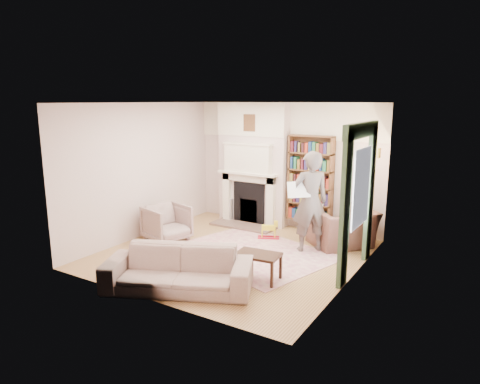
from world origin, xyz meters
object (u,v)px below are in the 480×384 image
Objects in this scene: paraffin_heater at (229,209)px; rocking_horse at (269,230)px; armchair_left at (167,223)px; coffee_table at (258,267)px; bookcase at (310,179)px; sofa at (178,269)px; man_reading at (310,202)px; armchair_reading at (342,228)px.

paraffin_heater is 1.24× the size of rocking_horse.
armchair_left is 2.70m from coffee_table.
paraffin_heater is at bearing 124.43° from coffee_table.
sofa is at bearing -97.79° from bookcase.
bookcase reaches higher than paraffin_heater.
rocking_horse is at bearing 64.94° from sofa.
man_reading is at bearing -38.26° from rocking_horse.
bookcase is 3.36× the size of paraffin_heater.
bookcase is 3.10m from coffee_table.
paraffin_heater is (-2.91, 0.39, -0.10)m from armchair_reading.
sofa is 3.92m from paraffin_heater.
coffee_table is (-0.61, -2.32, -0.15)m from armchair_reading.
sofa is (1.71, -1.72, -0.04)m from armchair_left.
armchair_left is 1.16× the size of coffee_table.
bookcase is 1.32m from man_reading.
coffee_table is 1.58× the size of rocking_horse.
sofa reaches higher than coffee_table.
sofa is (-1.48, -3.26, -0.05)m from armchair_reading.
man_reading is at bearing 2.75° from armchair_reading.
armchair_reading is 2.59× the size of rocking_horse.
bookcase is 1.61× the size of armchair_reading.
paraffin_heater is 1.65m from rocking_horse.
armchair_reading is at bearing -168.92° from man_reading.
bookcase is at bearing -83.17° from armchair_reading.
paraffin_heater is (-1.43, 3.65, -0.05)m from sofa.
bookcase is at bearing -30.46° from armchair_left.
armchair_reading is 0.59× the size of man_reading.
coffee_table is at bearing 24.86° from armchair_reading.
armchair_reading reaches higher than coffee_table.
man_reading is at bearing -55.30° from armchair_left.
sofa is at bearing -119.39° from armchair_left.
sofa is 1.15× the size of man_reading.
rocking_horse is (-0.83, 1.96, -0.03)m from coffee_table.
bookcase is 0.96× the size of man_reading.
armchair_left is at bearing 157.34° from coffee_table.
armchair_reading is 3.58m from sofa.
man_reading reaches higher than sofa.
coffee_table is (0.86, 0.94, -0.10)m from sofa.
man_reading is 2.74m from paraffin_heater.
coffee_table is 3.56m from paraffin_heater.
coffee_table is 1.27× the size of paraffin_heater.
armchair_left is at bearing -24.55° from armchair_reading.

